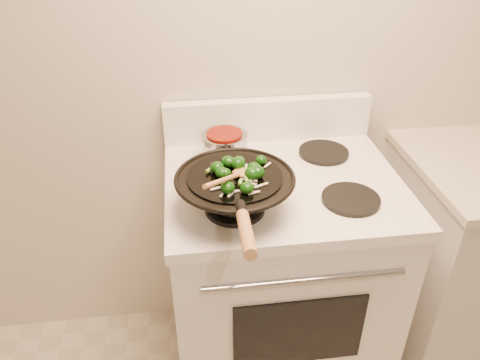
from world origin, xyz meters
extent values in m
plane|color=beige|center=(0.00, 1.50, 1.30)|extent=(3.50, 0.00, 3.50)
cube|color=white|center=(-0.23, 1.17, 0.44)|extent=(0.76, 0.64, 0.88)
cube|color=white|center=(-0.23, 1.17, 0.90)|extent=(0.78, 0.66, 0.04)
cube|color=white|center=(-0.23, 1.47, 1.00)|extent=(0.78, 0.05, 0.16)
cylinder|color=#989AA0|center=(-0.23, 0.84, 0.78)|extent=(0.60, 0.02, 0.02)
cube|color=black|center=(-0.23, 0.84, 0.55)|extent=(0.42, 0.01, 0.28)
cylinder|color=black|center=(-0.41, 1.02, 0.93)|extent=(0.18, 0.18, 0.01)
cylinder|color=black|center=(-0.05, 1.02, 0.93)|extent=(0.18, 0.18, 0.01)
cylinder|color=black|center=(-0.41, 1.32, 0.93)|extent=(0.18, 0.18, 0.01)
cylinder|color=black|center=(-0.05, 1.32, 0.93)|extent=(0.18, 0.18, 0.01)
torus|color=black|center=(-0.41, 1.02, 1.03)|extent=(0.35, 0.35, 0.01)
cylinder|color=black|center=(-0.41, 1.02, 1.04)|extent=(0.28, 0.28, 0.01)
cylinder|color=black|center=(-0.42, 0.82, 1.06)|extent=(0.03, 0.06, 0.04)
cylinder|color=#AB7343|center=(-0.43, 0.71, 1.08)|extent=(0.04, 0.19, 0.06)
ellipsoid|color=#0C3508|center=(-0.44, 1.02, 1.05)|extent=(0.03, 0.03, 0.03)
cylinder|color=#447429|center=(-0.43, 1.02, 1.05)|extent=(0.02, 0.02, 0.01)
ellipsoid|color=#0C3508|center=(-0.43, 1.08, 1.06)|extent=(0.04, 0.04, 0.03)
ellipsoid|color=#0C3508|center=(-0.35, 1.00, 1.06)|extent=(0.04, 0.04, 0.04)
ellipsoid|color=#0C3508|center=(-0.39, 0.93, 1.06)|extent=(0.04, 0.04, 0.03)
cylinder|color=#447429|center=(-0.38, 0.93, 1.05)|extent=(0.02, 0.01, 0.01)
ellipsoid|color=#0C3508|center=(-0.36, 1.03, 1.06)|extent=(0.04, 0.04, 0.04)
ellipsoid|color=#0C3508|center=(-0.46, 1.05, 1.06)|extent=(0.04, 0.04, 0.04)
ellipsoid|color=#0C3508|center=(-0.45, 1.02, 1.06)|extent=(0.04, 0.04, 0.03)
cylinder|color=#447429|center=(-0.44, 1.02, 1.05)|extent=(0.02, 0.02, 0.02)
ellipsoid|color=#0C3508|center=(-0.40, 1.06, 1.06)|extent=(0.04, 0.04, 0.04)
ellipsoid|color=#0C3508|center=(-0.42, 1.07, 1.05)|extent=(0.04, 0.04, 0.03)
ellipsoid|color=#0C3508|center=(-0.37, 1.00, 1.06)|extent=(0.04, 0.04, 0.04)
cylinder|color=#447429|center=(-0.35, 1.00, 1.05)|extent=(0.02, 0.02, 0.01)
ellipsoid|color=#0C3508|center=(-0.40, 1.07, 1.06)|extent=(0.04, 0.04, 0.03)
ellipsoid|color=#0C3508|center=(-0.44, 0.94, 1.06)|extent=(0.04, 0.04, 0.03)
ellipsoid|color=#0C3508|center=(-0.33, 1.08, 1.05)|extent=(0.03, 0.03, 0.03)
cylinder|color=#447429|center=(-0.32, 1.08, 1.05)|extent=(0.02, 0.01, 0.01)
cube|color=white|center=(-0.37, 0.92, 1.04)|extent=(0.03, 0.02, 0.00)
cube|color=white|center=(-0.38, 1.06, 1.04)|extent=(0.01, 0.04, 0.00)
cube|color=white|center=(-0.47, 0.96, 1.04)|extent=(0.04, 0.02, 0.00)
cube|color=white|center=(-0.35, 1.04, 1.04)|extent=(0.03, 0.01, 0.00)
cube|color=white|center=(-0.38, 0.99, 1.04)|extent=(0.05, 0.02, 0.00)
cube|color=white|center=(-0.35, 0.96, 1.04)|extent=(0.04, 0.02, 0.00)
cube|color=white|center=(-0.37, 0.97, 1.04)|extent=(0.03, 0.02, 0.00)
cube|color=white|center=(-0.43, 0.94, 1.04)|extent=(0.04, 0.01, 0.00)
cube|color=white|center=(-0.46, 0.93, 1.04)|extent=(0.02, 0.03, 0.00)
cube|color=white|center=(-0.31, 1.06, 1.04)|extent=(0.03, 0.03, 0.00)
cube|color=white|center=(-0.43, 0.93, 1.04)|extent=(0.03, 0.03, 0.00)
cylinder|color=#76AB37|center=(-0.38, 1.03, 1.05)|extent=(0.03, 0.02, 0.02)
cylinder|color=#76AB37|center=(-0.41, 0.97, 1.05)|extent=(0.02, 0.02, 0.02)
cylinder|color=#76AB37|center=(-0.39, 1.04, 1.05)|extent=(0.02, 0.02, 0.01)
cylinder|color=#76AB37|center=(-0.49, 1.05, 1.05)|extent=(0.01, 0.02, 0.02)
cylinder|color=#76AB37|center=(-0.39, 0.98, 1.05)|extent=(0.02, 0.02, 0.01)
sphere|color=beige|center=(-0.38, 1.04, 1.04)|extent=(0.01, 0.01, 0.01)
sphere|color=beige|center=(-0.37, 1.01, 1.04)|extent=(0.01, 0.01, 0.01)
sphere|color=beige|center=(-0.37, 0.98, 1.04)|extent=(0.01, 0.01, 0.01)
ellipsoid|color=#AB7343|center=(-0.40, 1.02, 1.05)|extent=(0.06, 0.06, 0.01)
cylinder|color=#AB7343|center=(-0.45, 0.93, 1.09)|extent=(0.12, 0.18, 0.09)
cylinder|color=#989AA0|center=(-0.41, 1.32, 0.98)|extent=(0.16, 0.16, 0.09)
cylinder|color=#670E04|center=(-0.41, 1.32, 1.03)|extent=(0.12, 0.12, 0.01)
cylinder|color=black|center=(-0.42, 1.19, 1.02)|extent=(0.02, 0.10, 0.02)
camera|label=1|loc=(-0.55, -0.11, 1.75)|focal=35.00mm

